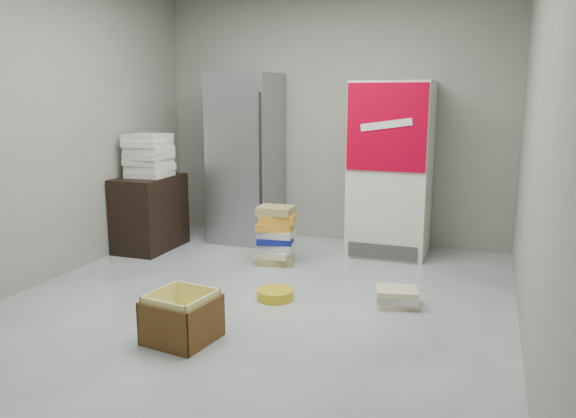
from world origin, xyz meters
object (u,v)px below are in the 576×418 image
(wood_shelf, at_px, (150,213))
(phonebook_stack_main, at_px, (276,235))
(cardboard_box, at_px, (182,321))
(coke_cooler, at_px, (391,169))
(steel_fridge, at_px, (246,158))

(wood_shelf, distance_m, phonebook_stack_main, 1.50)
(phonebook_stack_main, height_order, cardboard_box, phonebook_stack_main)
(coke_cooler, bearing_deg, cardboard_box, -109.42)
(coke_cooler, height_order, cardboard_box, coke_cooler)
(coke_cooler, bearing_deg, wood_shelf, -163.72)
(steel_fridge, relative_size, coke_cooler, 1.06)
(wood_shelf, height_order, phonebook_stack_main, wood_shelf)
(coke_cooler, distance_m, phonebook_stack_main, 1.40)
(coke_cooler, bearing_deg, steel_fridge, 179.82)
(steel_fridge, bearing_deg, phonebook_stack_main, -50.00)
(coke_cooler, relative_size, phonebook_stack_main, 3.10)
(phonebook_stack_main, bearing_deg, wood_shelf, 170.29)
(steel_fridge, relative_size, phonebook_stack_main, 3.27)
(steel_fridge, distance_m, coke_cooler, 1.65)
(coke_cooler, relative_size, cardboard_box, 3.77)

